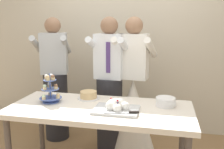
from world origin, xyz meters
The scene contains 9 objects.
rear_wall centered at (0.00, 1.40, 1.45)m, with size 5.20×0.10×2.90m, color beige.
dessert_table centered at (0.00, 0.00, 0.70)m, with size 1.80×0.80×0.78m.
cupcake_stand centered at (-0.54, 0.05, 0.90)m, with size 0.23×0.23×0.31m.
main_cake_tray centered at (0.18, -0.07, 0.82)m, with size 0.43×0.31×0.13m.
plate_stack centered at (0.63, 0.17, 0.82)m, with size 0.20×0.20×0.09m.
round_cake centered at (-0.19, 0.24, 0.81)m, with size 0.24×0.24×0.08m.
person_groom centered at (-0.05, 0.65, 0.75)m, with size 0.50×0.53×1.66m.
person_bride centered at (0.24, 0.70, 0.58)m, with size 0.56×0.56×1.66m.
person_guest centered at (-0.84, 0.79, 0.75)m, with size 0.57×0.59×1.66m.
Camera 1 is at (0.62, -2.25, 1.58)m, focal length 39.93 mm.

